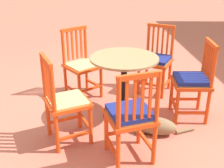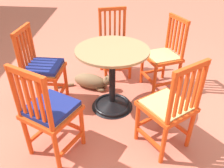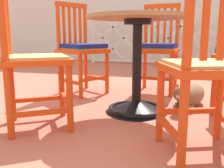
{
  "view_description": "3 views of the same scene",
  "coord_description": "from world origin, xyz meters",
  "px_view_note": "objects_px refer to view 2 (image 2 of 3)",
  "views": [
    {
      "loc": [
        3.05,
        -0.18,
        1.73
      ],
      "look_at": [
        0.19,
        0.06,
        0.45
      ],
      "focal_mm": 45.84,
      "sensor_mm": 36.0,
      "label": 1
    },
    {
      "loc": [
        -2.0,
        0.2,
        1.65
      ],
      "look_at": [
        0.08,
        0.2,
        0.33
      ],
      "focal_mm": 36.2,
      "sensor_mm": 36.0,
      "label": 2
    },
    {
      "loc": [
        0.41,
        -1.67,
        0.59
      ],
      "look_at": [
        -0.06,
        0.09,
        0.23
      ],
      "focal_mm": 40.36,
      "sensor_mm": 36.0,
      "label": 3
    }
  ],
  "objects_px": {
    "orange_chair_at_corner": "(164,56)",
    "cafe_table": "(112,86)",
    "orange_chair_near_fence": "(115,45)",
    "orange_chair_facing_out": "(50,112)",
    "orange_chair_tucked_in": "(169,108)",
    "tabby_cat": "(92,81)",
    "orange_chair_by_planter": "(42,69)"
  },
  "relations": [
    {
      "from": "orange_chair_facing_out",
      "to": "cafe_table",
      "type": "bearing_deg",
      "value": -38.43
    },
    {
      "from": "cafe_table",
      "to": "orange_chair_facing_out",
      "type": "relative_size",
      "value": 0.83
    },
    {
      "from": "orange_chair_tucked_in",
      "to": "tabby_cat",
      "type": "distance_m",
      "value": 1.28
    },
    {
      "from": "orange_chair_facing_out",
      "to": "orange_chair_near_fence",
      "type": "xyz_separation_m",
      "value": [
        1.44,
        -0.55,
        0.0
      ]
    },
    {
      "from": "cafe_table",
      "to": "orange_chair_at_corner",
      "type": "bearing_deg",
      "value": -55.02
    },
    {
      "from": "orange_chair_near_fence",
      "to": "orange_chair_tucked_in",
      "type": "bearing_deg",
      "value": -161.62
    },
    {
      "from": "orange_chair_near_fence",
      "to": "tabby_cat",
      "type": "bearing_deg",
      "value": 143.15
    },
    {
      "from": "orange_chair_tucked_in",
      "to": "orange_chair_near_fence",
      "type": "height_order",
      "value": "same"
    },
    {
      "from": "cafe_table",
      "to": "tabby_cat",
      "type": "bearing_deg",
      "value": 33.04
    },
    {
      "from": "orange_chair_at_corner",
      "to": "tabby_cat",
      "type": "bearing_deg",
      "value": 93.01
    },
    {
      "from": "orange_chair_near_fence",
      "to": "orange_chair_at_corner",
      "type": "bearing_deg",
      "value": -119.7
    },
    {
      "from": "orange_chair_near_fence",
      "to": "tabby_cat",
      "type": "distance_m",
      "value": 0.6
    },
    {
      "from": "cafe_table",
      "to": "orange_chair_by_planter",
      "type": "relative_size",
      "value": 0.83
    },
    {
      "from": "orange_chair_at_corner",
      "to": "tabby_cat",
      "type": "distance_m",
      "value": 0.96
    },
    {
      "from": "orange_chair_tucked_in",
      "to": "orange_chair_near_fence",
      "type": "distance_m",
      "value": 1.44
    },
    {
      "from": "orange_chair_at_corner",
      "to": "orange_chair_facing_out",
      "type": "bearing_deg",
      "value": 133.56
    },
    {
      "from": "orange_chair_tucked_in",
      "to": "orange_chair_at_corner",
      "type": "xyz_separation_m",
      "value": [
        1.03,
        -0.15,
        0.0
      ]
    },
    {
      "from": "orange_chair_at_corner",
      "to": "cafe_table",
      "type": "bearing_deg",
      "value": 124.98
    },
    {
      "from": "orange_chair_facing_out",
      "to": "orange_chair_by_planter",
      "type": "bearing_deg",
      "value": 19.1
    },
    {
      "from": "orange_chair_at_corner",
      "to": "orange_chair_near_fence",
      "type": "relative_size",
      "value": 1.0
    },
    {
      "from": "orange_chair_by_planter",
      "to": "orange_chair_facing_out",
      "type": "bearing_deg",
      "value": -160.9
    },
    {
      "from": "orange_chair_facing_out",
      "to": "tabby_cat",
      "type": "bearing_deg",
      "value": -13.77
    },
    {
      "from": "orange_chair_near_fence",
      "to": "cafe_table",
      "type": "bearing_deg",
      "value": 177.54
    },
    {
      "from": "orange_chair_facing_out",
      "to": "tabby_cat",
      "type": "xyz_separation_m",
      "value": [
        1.05,
        -0.26,
        -0.35
      ]
    },
    {
      "from": "orange_chair_facing_out",
      "to": "orange_chair_tucked_in",
      "type": "xyz_separation_m",
      "value": [
        0.07,
        -1.01,
        -0.01
      ]
    },
    {
      "from": "tabby_cat",
      "to": "orange_chair_near_fence",
      "type": "bearing_deg",
      "value": -36.85
    },
    {
      "from": "orange_chair_at_corner",
      "to": "orange_chair_tucked_in",
      "type": "bearing_deg",
      "value": 171.73
    },
    {
      "from": "orange_chair_tucked_in",
      "to": "cafe_table",
      "type": "bearing_deg",
      "value": 40.21
    },
    {
      "from": "orange_chair_tucked_in",
      "to": "orange_chair_near_fence",
      "type": "bearing_deg",
      "value": 18.38
    },
    {
      "from": "orange_chair_tucked_in",
      "to": "tabby_cat",
      "type": "height_order",
      "value": "orange_chair_tucked_in"
    },
    {
      "from": "orange_chair_facing_out",
      "to": "orange_chair_near_fence",
      "type": "distance_m",
      "value": 1.55
    },
    {
      "from": "cafe_table",
      "to": "orange_chair_at_corner",
      "type": "relative_size",
      "value": 0.83
    }
  ]
}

